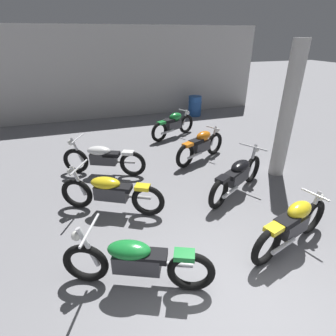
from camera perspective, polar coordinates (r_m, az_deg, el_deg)
The scene contains 11 objects.
ground_plane at distance 4.10m, azimuth 17.35°, elevation -28.02°, with size 60.00×60.00×0.00m, color gray.
back_wall at distance 11.97m, azimuth -10.75°, elevation 19.13°, with size 12.64×0.24×3.60m, color #BCBAB7.
support_pillar at distance 7.05m, azimuth 23.99°, elevation 10.64°, with size 0.36×0.36×3.20m, color #BCBAB7.
motorcycle_left_row_0 at distance 3.96m, azimuth -6.79°, elevation -19.03°, with size 2.02×1.07×0.97m.
motorcycle_left_row_1 at distance 5.48m, azimuth -12.09°, elevation -5.01°, with size 1.95×1.17×0.97m.
motorcycle_left_row_2 at distance 6.99m, azimuth -13.63°, elevation 2.05°, with size 2.00×1.10×0.97m.
motorcycle_right_row_0 at distance 4.96m, azimuth 25.02°, elevation -10.81°, with size 1.92×0.73×0.88m.
motorcycle_right_row_1 at distance 6.16m, azimuth 14.56°, elevation -1.55°, with size 1.94×1.19×0.97m.
motorcycle_right_row_2 at distance 7.64m, azimuth 7.03°, elevation 4.80°, with size 1.82×0.95×0.88m.
motorcycle_right_row_3 at distance 9.42m, azimuth 1.19°, elevation 9.25°, with size 1.84×0.92×0.88m.
oil_drum at distance 12.18m, azimuth 5.72°, elevation 12.97°, with size 0.59×0.59×0.85m.
Camera 1 is at (-1.73, -1.77, 3.27)m, focal length 28.73 mm.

